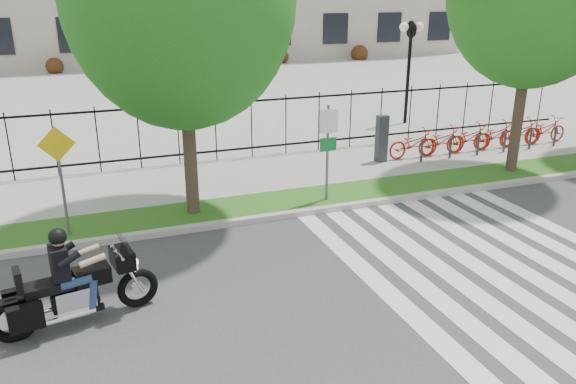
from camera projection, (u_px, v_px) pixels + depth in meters
name	position (u px, v px, depth m)	size (l,w,h in m)	color
ground	(277.00, 314.00, 9.81)	(120.00, 120.00, 0.00)	#3B3B3E
curb	(219.00, 224.00, 13.40)	(60.00, 0.20, 0.15)	#AAA6A0
grass_verge	(211.00, 212.00, 14.15)	(60.00, 1.50, 0.15)	#1E5615
sidewalk	(191.00, 182.00, 16.35)	(60.00, 3.50, 0.15)	gray
plaza	(130.00, 90.00, 31.83)	(80.00, 34.00, 0.10)	gray
crosswalk_stripes	(500.00, 269.00, 11.41)	(5.70, 8.00, 0.01)	silver
iron_fence	(178.00, 133.00, 17.53)	(30.00, 0.06, 2.00)	black
lamp_post_right	(410.00, 47.00, 22.62)	(1.06, 0.70, 4.25)	black
bike_share_station	(480.00, 137.00, 19.25)	(7.77, 0.85, 1.50)	#2D2D33
sign_pole_regulatory	(328.00, 141.00, 14.26)	(0.50, 0.09, 2.50)	#59595B
sign_pole_warning	(60.00, 167.00, 12.15)	(0.78, 0.09, 2.49)	#59595B
motorcycle_rider	(75.00, 285.00, 9.32)	(2.74, 1.06, 2.13)	black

